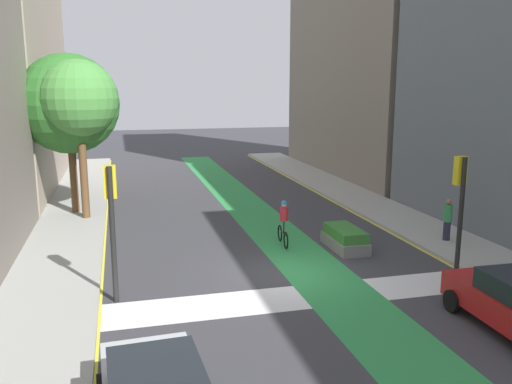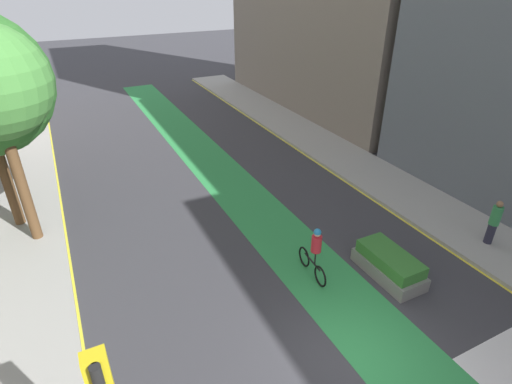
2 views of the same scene
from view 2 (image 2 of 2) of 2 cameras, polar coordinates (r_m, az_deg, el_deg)
The scene contains 6 objects.
ground_plane at distance 11.32m, azimuth 13.05°, elevation -22.10°, with size 120.00×120.00×0.00m, color #38383D.
bike_lane_paint at distance 11.89m, azimuth 17.66°, elevation -19.71°, with size 2.40×60.00×0.01m, color #2D8C47.
curb_stripe_right at distance 15.05m, azimuth 31.63°, elevation -11.37°, with size 0.16×60.00×0.01m, color yellow.
cyclist_in_lane at distance 12.85m, azimuth 8.21°, elevation -8.29°, with size 0.32×1.73×1.86m.
pedestrian_sidewalk_right_a at distance 16.27m, azimuth 30.36°, elevation -3.64°, with size 0.34×0.34×1.68m.
median_planter at distance 13.80m, azimuth 18.13°, elevation -9.64°, with size 1.12×2.37×0.85m.
Camera 2 is at (-5.20, -5.12, 8.66)m, focal length 28.56 mm.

